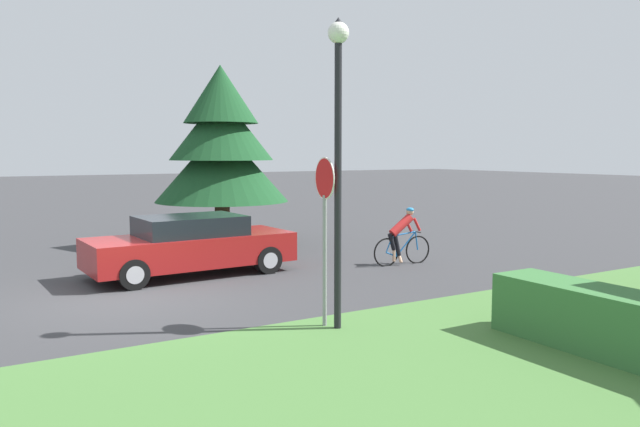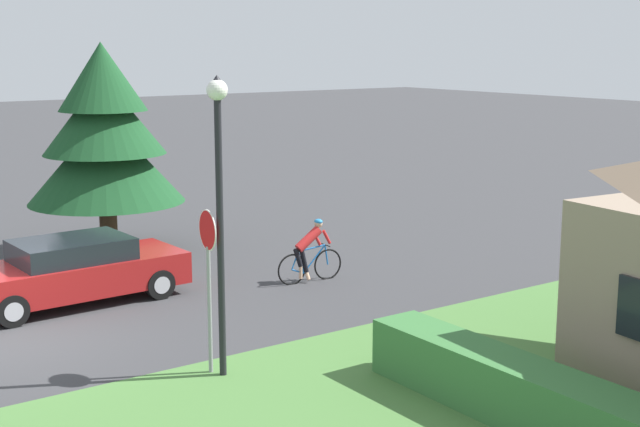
% 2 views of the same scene
% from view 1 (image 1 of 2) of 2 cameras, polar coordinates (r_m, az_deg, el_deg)
% --- Properties ---
extents(ground_plane, '(140.00, 140.00, 0.00)m').
position_cam_1_polar(ground_plane, '(12.93, -17.05, -7.36)').
color(ground_plane, '#38383A').
extents(sedan_left_lane, '(2.05, 4.74, 1.38)m').
position_cam_1_polar(sedan_left_lane, '(14.80, -11.74, -2.89)').
color(sedan_left_lane, maroon).
rests_on(sedan_left_lane, ground).
extents(cyclist, '(0.44, 1.69, 1.47)m').
position_cam_1_polar(cyclist, '(15.94, 7.51, -2.19)').
color(cyclist, black).
rests_on(cyclist, ground).
extents(stop_sign, '(0.68, 0.09, 2.77)m').
position_cam_1_polar(stop_sign, '(10.06, 0.44, 0.46)').
color(stop_sign, gray).
rests_on(stop_sign, ground).
extents(street_lamp, '(0.34, 0.34, 4.93)m').
position_cam_1_polar(street_lamp, '(9.90, 1.67, 8.22)').
color(street_lamp, black).
rests_on(street_lamp, ground).
extents(conifer_tall_near, '(4.02, 4.02, 5.46)m').
position_cam_1_polar(conifer_tall_near, '(19.17, -9.02, 6.33)').
color(conifer_tall_near, '#4C3823').
rests_on(conifer_tall_near, ground).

